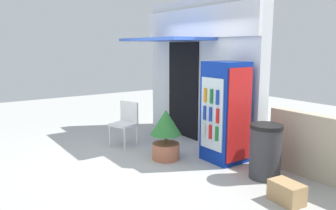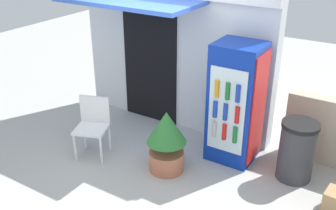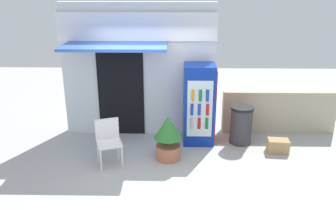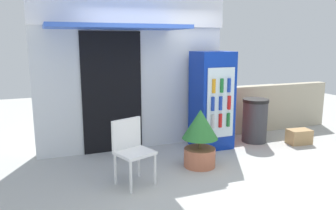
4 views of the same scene
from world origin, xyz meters
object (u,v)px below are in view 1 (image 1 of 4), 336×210
at_px(drink_cooler, 225,112).
at_px(potted_plant_near_shop, 166,132).
at_px(cardboard_box, 287,193).
at_px(trash_bin, 265,151).
at_px(plastic_chair, 126,120).

height_order(drink_cooler, potted_plant_near_shop, drink_cooler).
xyz_separation_m(drink_cooler, cardboard_box, (1.64, -0.47, -0.74)).
xyz_separation_m(potted_plant_near_shop, cardboard_box, (2.29, 0.33, -0.36)).
distance_m(drink_cooler, trash_bin, 1.03).
bearing_deg(potted_plant_near_shop, plastic_chair, -170.26).
bearing_deg(cardboard_box, trash_bin, 148.47).
relative_size(plastic_chair, cardboard_box, 2.09).
relative_size(potted_plant_near_shop, trash_bin, 1.08).
bearing_deg(trash_bin, potted_plant_near_shop, -154.12).
xyz_separation_m(drink_cooler, potted_plant_near_shop, (-0.65, -0.80, -0.38)).
xyz_separation_m(drink_cooler, plastic_chair, (-1.80, -1.00, -0.35)).
height_order(drink_cooler, trash_bin, drink_cooler).
bearing_deg(plastic_chair, trash_bin, 19.44).
distance_m(drink_cooler, plastic_chair, 2.09).
xyz_separation_m(potted_plant_near_shop, trash_bin, (1.58, 0.77, -0.08)).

